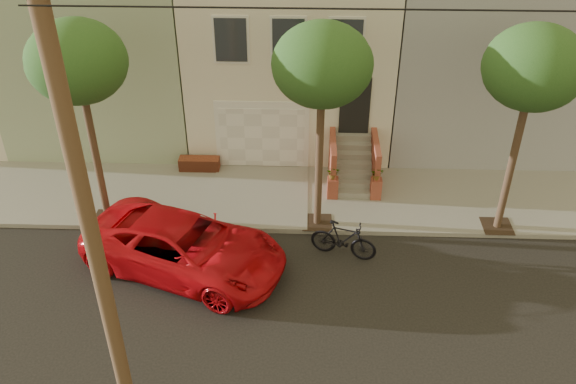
{
  "coord_description": "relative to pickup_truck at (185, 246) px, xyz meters",
  "views": [
    {
      "loc": [
        0.62,
        -11.33,
        11.47
      ],
      "look_at": [
        0.13,
        3.0,
        1.87
      ],
      "focal_mm": 38.33,
      "sensor_mm": 36.0,
      "label": 1
    }
  ],
  "objects": [
    {
      "name": "house_row",
      "position": [
        2.68,
        9.39,
        2.85
      ],
      "size": [
        33.1,
        11.7,
        7.0
      ],
      "color": "beige",
      "rests_on": "sidewalk"
    },
    {
      "name": "motorcycle",
      "position": [
        4.41,
        0.72,
        -0.21
      ],
      "size": [
        2.01,
        1.09,
        1.16
      ],
      "primitive_type": "imported",
      "rotation": [
        0.0,
        0.0,
        1.27
      ],
      "color": "black",
      "rests_on": "ground"
    },
    {
      "name": "tree_mid",
      "position": [
        3.68,
        2.1,
        4.47
      ],
      "size": [
        2.7,
        2.57,
        6.3
      ],
      "color": "#2D2116",
      "rests_on": "sidewalk"
    },
    {
      "name": "ground",
      "position": [
        2.68,
        -1.8,
        -0.79
      ],
      "size": [
        90.0,
        90.0,
        0.0
      ],
      "primitive_type": "plane",
      "color": "black",
      "rests_on": "ground"
    },
    {
      "name": "pickup_truck",
      "position": [
        0.0,
        0.0,
        0.0
      ],
      "size": [
        6.24,
        4.43,
        1.58
      ],
      "primitive_type": "imported",
      "rotation": [
        0.0,
        0.0,
        1.22
      ],
      "color": "#B70A11",
      "rests_on": "ground"
    },
    {
      "name": "sidewalk",
      "position": [
        2.68,
        3.55,
        -0.72
      ],
      "size": [
        40.0,
        3.7,
        0.15
      ],
      "primitive_type": "cube",
      "color": "gray",
      "rests_on": "ground"
    },
    {
      "name": "tree_left",
      "position": [
        -2.82,
        2.1,
        4.47
      ],
      "size": [
        2.7,
        2.57,
        6.3
      ],
      "color": "#2D2116",
      "rests_on": "sidewalk"
    },
    {
      "name": "tree_right",
      "position": [
        9.18,
        2.1,
        4.47
      ],
      "size": [
        2.7,
        2.57,
        6.3
      ],
      "color": "#2D2116",
      "rests_on": "sidewalk"
    }
  ]
}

